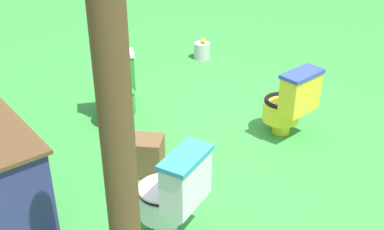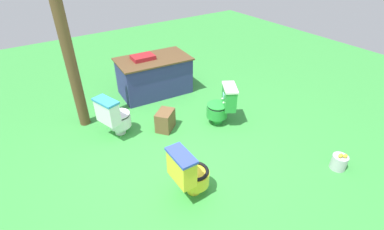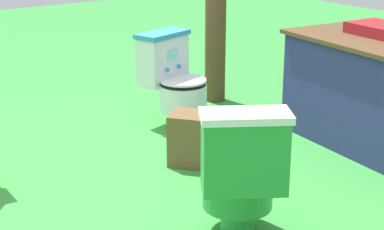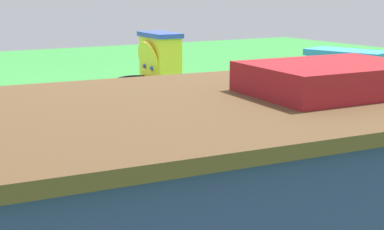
{
  "view_description": "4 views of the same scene",
  "coord_description": "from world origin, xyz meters",
  "views": [
    {
      "loc": [
        -2.77,
        2.97,
        2.55
      ],
      "look_at": [
        -0.06,
        0.41,
        0.51
      ],
      "focal_mm": 45.91,
      "sensor_mm": 36.0,
      "label": 1
    },
    {
      "loc": [
        -1.78,
        -2.83,
        2.93
      ],
      "look_at": [
        0.34,
        0.26,
        0.51
      ],
      "focal_mm": 26.72,
      "sensor_mm": 36.0,
      "label": 2
    },
    {
      "loc": [
        3.38,
        -1.5,
        1.66
      ],
      "look_at": [
        0.32,
        0.64,
        0.42
      ],
      "focal_mm": 59.83,
      "sensor_mm": 36.0,
      "label": 3
    },
    {
      "loc": [
        1.49,
        3.21,
        1.03
      ],
      "look_at": [
        -0.03,
        0.58,
        0.34
      ],
      "focal_mm": 50.01,
      "sensor_mm": 36.0,
      "label": 4
    }
  ],
  "objects": [
    {
      "name": "lemon_bucket",
      "position": [
        1.73,
        -1.48,
        0.12
      ],
      "size": [
        0.22,
        0.22,
        0.28
      ],
      "color": "#B7B7BF",
      "rests_on": "ground"
    },
    {
      "name": "wooden_post",
      "position": [
        -0.96,
        1.78,
        1.09
      ],
      "size": [
        0.18,
        0.18,
        2.17
      ],
      "primitive_type": "cylinder",
      "color": "brown",
      "rests_on": "ground"
    },
    {
      "name": "ground",
      "position": [
        0.0,
        0.0,
        0.0
      ],
      "size": [
        14.0,
        14.0,
        0.0
      ],
      "primitive_type": "plane",
      "color": "green"
    },
    {
      "name": "toilet_yellow",
      "position": [
        -0.33,
        -0.65,
        0.37
      ],
      "size": [
        0.5,
        0.44,
        0.73
      ],
      "rotation": [
        0.0,
        0.0,
        4.69
      ],
      "color": "yellow",
      "rests_on": "ground"
    },
    {
      "name": "toilet_green",
      "position": [
        1.08,
        0.41,
        0.37
      ],
      "size": [
        0.63,
        0.6,
        0.73
      ],
      "rotation": [
        0.0,
        0.0,
        1.03
      ],
      "color": "green",
      "rests_on": "ground"
    },
    {
      "name": "small_crate",
      "position": [
        0.15,
        0.81,
        0.17
      ],
      "size": [
        0.43,
        0.42,
        0.35
      ],
      "primitive_type": "cube",
      "rotation": [
        0.0,
        0.0,
        0.67
      ],
      "color": "brown",
      "rests_on": "ground"
    },
    {
      "name": "toilet_white",
      "position": [
        -0.62,
        1.12,
        0.37
      ],
      "size": [
        0.59,
        0.53,
        0.73
      ],
      "rotation": [
        0.0,
        0.0,
        5.01
      ],
      "color": "white",
      "rests_on": "ground"
    }
  ]
}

